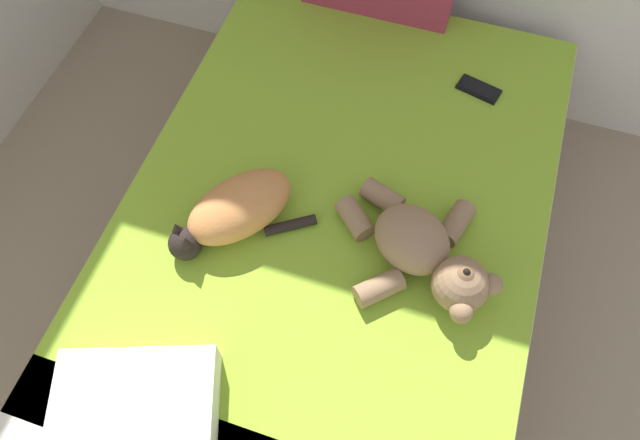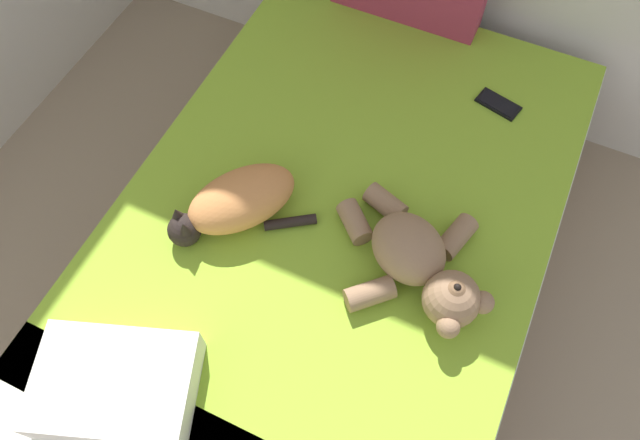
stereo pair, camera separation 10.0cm
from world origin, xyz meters
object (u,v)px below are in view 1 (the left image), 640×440
at_px(bed, 331,249).
at_px(teddy_bear, 425,253).
at_px(throw_pillow, 136,408).
at_px(cell_phone, 479,89).
at_px(cat, 235,211).

xyz_separation_m(bed, teddy_bear, (0.30, -0.09, 0.33)).
distance_m(teddy_bear, throw_pillow, 0.87).
bearing_deg(cell_phone, throw_pillow, -114.75).
height_order(cat, throw_pillow, cat).
distance_m(cat, throw_pillow, 0.60).
bearing_deg(throw_pillow, cat, 87.77).
bearing_deg(bed, cell_phone, 61.94).
bearing_deg(throw_pillow, bed, 68.27).
distance_m(teddy_bear, cell_phone, 0.72).
bearing_deg(cell_phone, bed, -118.06).
relative_size(bed, cat, 4.99).
bearing_deg(teddy_bear, bed, 164.03).
height_order(teddy_bear, throw_pillow, teddy_bear).
bearing_deg(throw_pillow, cell_phone, 65.25).
bearing_deg(cat, cell_phone, 51.47).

